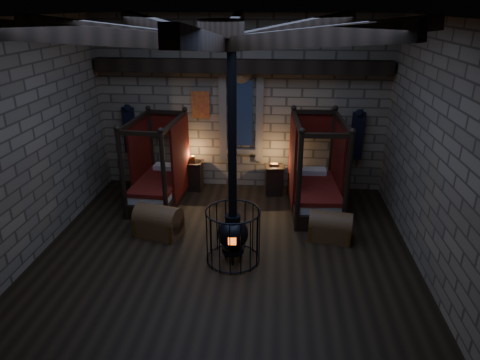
# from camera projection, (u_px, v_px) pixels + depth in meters

# --- Properties ---
(room) EXTENTS (7.02, 7.02, 4.29)m
(room) POSITION_uv_depth(u_px,v_px,m) (222.00, 48.00, 6.60)
(room) COLOR black
(room) RESTS_ON ground
(bed_left) EXTENTS (1.13, 1.98, 2.01)m
(bed_left) POSITION_uv_depth(u_px,v_px,m) (160.00, 182.00, 10.07)
(bed_left) COLOR black
(bed_left) RESTS_ON ground
(bed_right) EXTENTS (1.18, 2.08, 2.11)m
(bed_right) POSITION_uv_depth(u_px,v_px,m) (315.00, 188.00, 9.67)
(bed_right) COLOR black
(bed_right) RESTS_ON ground
(trunk_left) EXTENTS (1.02, 0.79, 0.66)m
(trunk_left) POSITION_uv_depth(u_px,v_px,m) (158.00, 222.00, 8.66)
(trunk_left) COLOR brown
(trunk_left) RESTS_ON ground
(trunk_right) EXTENTS (0.90, 0.66, 0.61)m
(trunk_right) POSITION_uv_depth(u_px,v_px,m) (330.00, 227.00, 8.51)
(trunk_right) COLOR brown
(trunk_right) RESTS_ON ground
(nightstand_left) EXTENTS (0.47, 0.45, 0.90)m
(nightstand_left) POSITION_uv_depth(u_px,v_px,m) (194.00, 175.00, 10.78)
(nightstand_left) COLOR black
(nightstand_left) RESTS_ON ground
(nightstand_right) EXTENTS (0.50, 0.49, 0.79)m
(nightstand_right) POSITION_uv_depth(u_px,v_px,m) (274.00, 180.00, 10.52)
(nightstand_right) COLOR black
(nightstand_right) RESTS_ON ground
(stove) EXTENTS (0.99, 0.99, 4.05)m
(stove) POSITION_uv_depth(u_px,v_px,m) (233.00, 230.00, 7.67)
(stove) COLOR black
(stove) RESTS_ON ground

